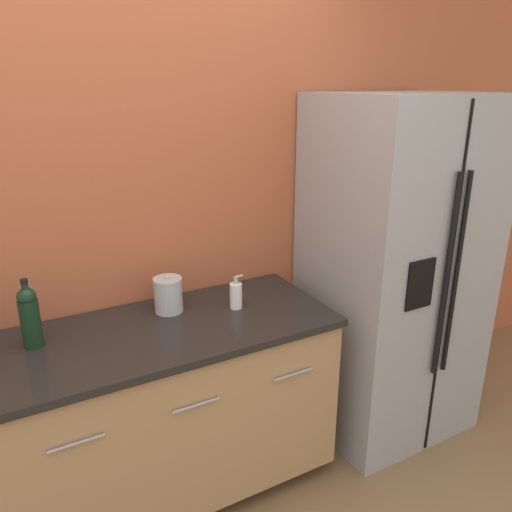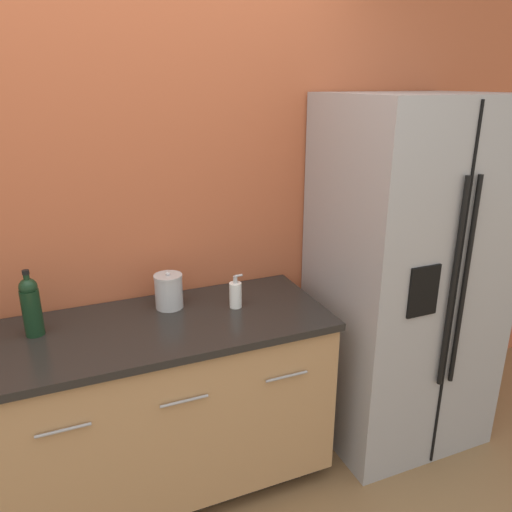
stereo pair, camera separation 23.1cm
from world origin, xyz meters
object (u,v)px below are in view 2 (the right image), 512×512
(soap_dispenser, at_px, (236,294))
(steel_canister, at_px, (169,291))
(refrigerator, at_px, (404,277))
(wine_bottle, at_px, (31,305))

(soap_dispenser, bearing_deg, steel_canister, 157.71)
(refrigerator, relative_size, soap_dispenser, 11.42)
(refrigerator, relative_size, steel_canister, 10.32)
(soap_dispenser, distance_m, steel_canister, 0.31)
(steel_canister, bearing_deg, refrigerator, -8.68)
(refrigerator, height_order, steel_canister, refrigerator)
(refrigerator, xyz_separation_m, soap_dispenser, (-0.93, 0.07, 0.03))
(wine_bottle, bearing_deg, steel_canister, 4.42)
(steel_canister, bearing_deg, soap_dispenser, -22.29)
(wine_bottle, xyz_separation_m, steel_canister, (0.59, 0.05, -0.05))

